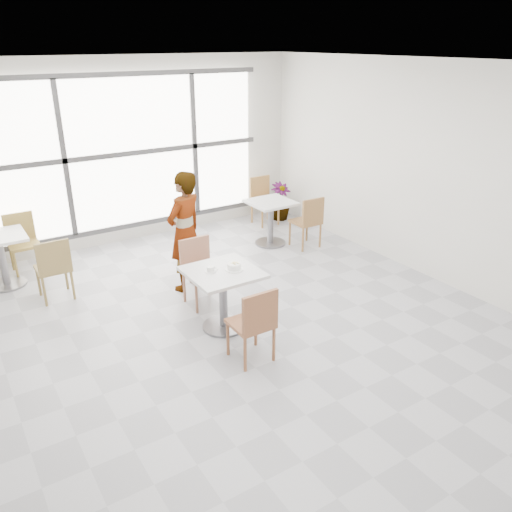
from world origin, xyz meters
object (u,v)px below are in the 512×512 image
person (185,232)px  bg_table_left (1,254)px  bg_chair_left_far (22,239)px  bg_chair_right_near (309,219)px  bg_chair_right_far (263,197)px  main_table (223,288)px  chair_near (255,321)px  bg_chair_left_near (54,265)px  chair_far (199,267)px  coffee_cup (211,269)px  plant_right (280,201)px  bg_table_right (271,216)px  oatmeal_bowl (234,266)px

person → bg_table_left: 2.59m
bg_chair_left_far → bg_chair_right_near: size_ratio=1.00×
bg_table_left → bg_chair_right_far: 4.54m
main_table → chair_near: (-0.07, -0.80, -0.02)m
person → main_table: bearing=61.6°
bg_chair_left_near → bg_chair_left_far: same height
bg_chair_left_near → chair_far: bearing=146.1°
coffee_cup → bg_chair_left_near: size_ratio=0.18×
bg_table_left → plant_right: 4.93m
chair_far → bg_table_right: 2.30m
chair_near → oatmeal_bowl: 0.83m
chair_near → bg_chair_left_near: 2.98m
coffee_cup → bg_table_left: (-1.90, 2.60, -0.29)m
bg_chair_left_far → bg_chair_right_far: (4.18, -0.11, 0.00)m
bg_chair_left_near → bg_chair_right_far: 4.17m
chair_near → chair_far: size_ratio=1.00×
bg_chair_right_far → person: bearing=-144.0°
bg_table_left → bg_chair_right_near: (4.46, -1.16, 0.01)m
chair_near → bg_chair_right_near: (2.50, 2.29, 0.00)m
bg_chair_left_far → plant_right: (4.57, -0.12, -0.15)m
oatmeal_bowl → coffee_cup: 0.27m
main_table → oatmeal_bowl: (0.13, -0.05, 0.27)m
person → bg_chair_right_far: size_ratio=1.90×
person → bg_chair_right_far: (2.40, 1.74, -0.33)m
chair_far → bg_chair_left_near: (-1.58, 1.06, 0.00)m
bg_chair_left_far → bg_chair_left_near: bearing=-82.4°
bg_chair_left_far → bg_chair_right_near: bearing=-20.9°
chair_far → oatmeal_bowl: bearing=-85.3°
chair_far → plant_right: bearing=37.9°
chair_near → bg_table_right: chair_near is taller
chair_near → chair_far: 1.56m
bg_table_left → bg_chair_left_far: size_ratio=0.86×
oatmeal_bowl → coffee_cup: size_ratio=1.32×
main_table → person: size_ratio=0.48×
oatmeal_bowl → plant_right: (2.76, 3.00, -0.44)m
main_table → bg_chair_right_near: bearing=31.4°
main_table → bg_chair_left_far: bearing=118.8°
bg_table_right → coffee_cup: bearing=-138.0°
bg_chair_left_near → chair_near: bearing=119.0°
person → bg_chair_left_near: bearing=-43.7°
main_table → bg_chair_right_near: size_ratio=0.92×
chair_far → coffee_cup: bearing=-105.2°
chair_far → plant_right: (2.83, 2.20, -0.15)m
chair_far → plant_right: chair_far is taller
main_table → coffee_cup: bearing=159.5°
bg_table_left → chair_far: bearing=-42.3°
oatmeal_bowl → bg_table_right: (1.88, 2.02, -0.31)m
person → bg_table_left: size_ratio=2.21×
bg_chair_right_far → chair_far: bearing=-137.8°
oatmeal_bowl → plant_right: oatmeal_bowl is taller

